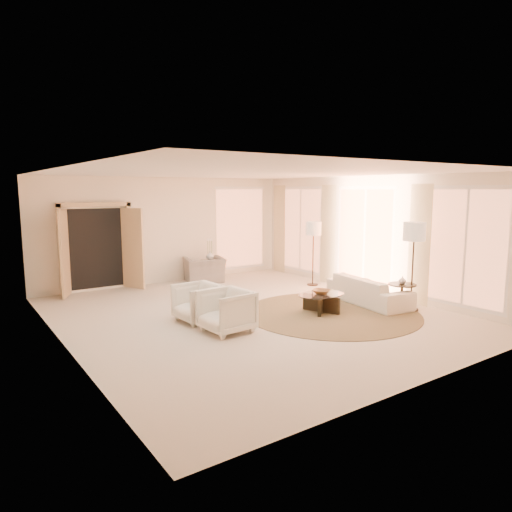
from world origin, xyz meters
TOP-DOWN VIEW (x-y plane):
  - room at (0.00, 0.00)m, footprint 7.04×8.04m
  - windows_right at (3.45, 0.10)m, footprint 0.10×6.40m
  - window_back_corner at (2.30, 3.95)m, footprint 1.70×0.10m
  - curtains_right at (3.40, 1.00)m, footprint 0.06×5.20m
  - french_doors at (-1.90, 3.82)m, footprint 1.95×0.66m
  - area_rug at (1.39, -0.85)m, footprint 4.40×4.40m
  - sofa at (2.62, -0.73)m, footprint 1.07×2.13m
  - armchair_left at (-1.09, 0.19)m, footprint 0.77×0.82m
  - armchair_right at (-0.98, -0.69)m, footprint 0.80×0.85m
  - accent_chair at (0.78, 3.40)m, footprint 1.15×0.90m
  - coffee_table at (1.25, -0.70)m, footprint 1.26×1.26m
  - end_table at (2.80, -1.46)m, footprint 0.57×0.57m
  - side_table at (0.92, 3.33)m, footprint 0.52×0.52m
  - floor_lamp_near at (2.90, 1.41)m, footprint 0.40×0.40m
  - floor_lamp_far at (2.90, -1.62)m, footprint 0.44×0.44m
  - bowl at (1.25, -0.70)m, footprint 0.46×0.46m
  - end_vase at (2.80, -1.46)m, footprint 0.20×0.20m
  - side_vase at (0.92, 3.33)m, footprint 0.29×0.29m

SIDE VIEW (x-z plane):
  - area_rug at x=1.39m, z-range 0.00..0.01m
  - coffee_table at x=1.25m, z-range 0.05..0.44m
  - sofa at x=2.62m, z-range 0.00..0.59m
  - side_table at x=0.92m, z-range 0.06..0.67m
  - end_table at x=2.80m, z-range 0.10..0.64m
  - armchair_left at x=-1.09m, z-range 0.00..0.79m
  - armchair_right at x=-0.98m, z-range 0.00..0.82m
  - bowl at x=1.25m, z-range 0.39..0.47m
  - accent_chair at x=0.78m, z-range 0.00..0.89m
  - end_vase at x=2.80m, z-range 0.54..0.70m
  - side_vase at x=0.92m, z-range 0.60..0.83m
  - french_doors at x=-1.90m, z-range -0.01..2.15m
  - curtains_right at x=3.40m, z-range 0.00..2.60m
  - windows_right at x=3.45m, z-range 0.15..2.55m
  - window_back_corner at x=2.30m, z-range 0.15..2.55m
  - room at x=0.00m, z-range -0.02..2.81m
  - floor_lamp_near at x=2.90m, z-range 0.58..2.24m
  - floor_lamp_far at x=2.90m, z-range 0.64..2.47m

